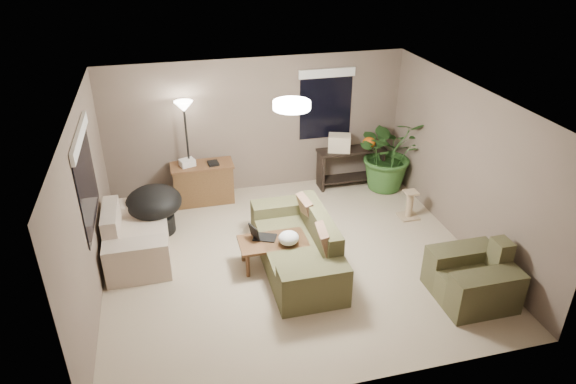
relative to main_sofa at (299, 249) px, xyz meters
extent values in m
plane|color=#BDAC8C|center=(-0.07, 0.19, -0.29)|extent=(5.50, 5.50, 0.00)
plane|color=white|center=(-0.07, 0.19, 2.21)|extent=(5.50, 5.50, 0.00)
plane|color=#6E5D51|center=(-0.07, 2.69, 0.96)|extent=(5.50, 0.00, 5.50)
plane|color=#6E5D51|center=(-0.07, -2.31, 0.96)|extent=(5.50, 0.00, 5.50)
plane|color=#6E5D51|center=(-2.82, 0.19, 0.96)|extent=(0.00, 5.00, 5.00)
plane|color=#6E5D51|center=(2.68, 0.19, 0.96)|extent=(0.00, 5.00, 5.00)
cube|color=brown|center=(-0.04, 0.00, -0.08)|extent=(0.95, 1.48, 0.42)
cube|color=#454429|center=(0.32, 0.00, 0.34)|extent=(0.22, 1.48, 0.43)
cube|color=brown|center=(-0.04, -0.92, 0.01)|extent=(0.95, 0.36, 0.60)
cube|color=#4D4B2E|center=(-0.04, 0.92, 0.01)|extent=(0.95, 0.36, 0.60)
cube|color=#8C7251|center=(0.26, -0.45, 0.36)|extent=(0.28, 0.47, 0.47)
cube|color=#8C7251|center=(0.26, 0.45, 0.36)|extent=(0.27, 0.47, 0.47)
cube|color=beige|center=(-2.31, 0.87, -0.08)|extent=(0.90, 0.88, 0.42)
cube|color=beige|center=(-2.65, 0.87, 0.34)|extent=(0.22, 0.88, 0.43)
cube|color=beige|center=(-2.31, 0.25, 0.01)|extent=(0.90, 0.36, 0.60)
cube|color=beige|center=(-2.31, 1.49, 0.01)|extent=(0.90, 0.36, 0.60)
cube|color=brown|center=(2.07, -1.27, -0.08)|extent=(0.95, 0.28, 0.42)
cube|color=brown|center=(2.44, -1.27, 0.34)|extent=(0.22, 0.28, 0.43)
cube|color=#47452B|center=(2.07, -1.59, 0.01)|extent=(0.95, 0.36, 0.60)
cube|color=#48452B|center=(2.07, -0.95, 0.01)|extent=(0.95, 0.36, 0.60)
cube|color=brown|center=(-0.36, 0.12, 0.11)|extent=(1.00, 0.55, 0.04)
cylinder|color=brown|center=(-0.78, -0.08, -0.10)|extent=(0.06, 0.06, 0.38)
cylinder|color=brown|center=(0.06, -0.08, -0.10)|extent=(0.06, 0.06, 0.38)
cylinder|color=brown|center=(-0.78, 0.32, -0.10)|extent=(0.06, 0.06, 0.38)
cylinder|color=brown|center=(0.06, 0.32, -0.10)|extent=(0.06, 0.06, 0.38)
cube|color=black|center=(-0.46, 0.22, 0.13)|extent=(0.39, 0.34, 0.02)
cube|color=black|center=(-0.62, 0.22, 0.25)|extent=(0.14, 0.24, 0.22)
ellipsoid|color=white|center=(-0.16, -0.03, 0.23)|extent=(0.37, 0.35, 0.21)
cube|color=brown|center=(-1.16, 2.34, 0.06)|extent=(1.05, 0.45, 0.71)
cube|color=brown|center=(-1.16, 2.34, 0.44)|extent=(1.10, 0.50, 0.04)
cube|color=silver|center=(-1.41, 2.34, 0.52)|extent=(0.30, 0.27, 0.12)
cube|color=black|center=(-0.96, 2.29, 0.48)|extent=(0.20, 0.24, 0.04)
cube|color=black|center=(1.66, 2.33, 0.44)|extent=(1.30, 0.40, 0.04)
cube|color=black|center=(1.06, 2.33, 0.06)|extent=(0.05, 0.38, 0.71)
cube|color=black|center=(2.26, 2.33, 0.06)|extent=(0.05, 0.38, 0.71)
cube|color=black|center=(1.66, 2.33, -0.14)|extent=(1.25, 0.36, 0.03)
ellipsoid|color=orange|center=(2.01, 2.33, 0.56)|extent=(0.32, 0.32, 0.20)
cube|color=beige|center=(1.41, 2.33, 0.61)|extent=(0.49, 0.43, 0.31)
cylinder|color=black|center=(-2.03, 1.50, -0.14)|extent=(0.60, 0.60, 0.30)
ellipsoid|color=black|center=(-2.03, 1.50, 0.26)|extent=(0.91, 0.91, 0.50)
cylinder|color=black|center=(-1.37, 2.38, -0.28)|extent=(0.28, 0.28, 0.02)
cylinder|color=black|center=(-1.37, 2.38, 0.61)|extent=(0.04, 0.04, 1.78)
cone|color=white|center=(-1.37, 2.38, 1.53)|extent=(0.32, 0.32, 0.18)
cylinder|color=white|center=(-0.07, 0.19, 2.15)|extent=(0.50, 0.50, 0.10)
imported|color=#2D5923|center=(2.32, 2.05, 0.27)|extent=(1.31, 1.46, 1.14)
cube|color=tan|center=(2.23, 0.90, -0.28)|extent=(0.32, 0.32, 0.03)
cylinder|color=tan|center=(2.23, 0.90, -0.04)|extent=(0.12, 0.12, 0.44)
cube|color=tan|center=(2.23, 0.90, 0.19)|extent=(0.22, 0.22, 0.03)
cube|color=black|center=(-2.80, 0.49, 1.26)|extent=(0.01, 1.50, 1.30)
cube|color=white|center=(-2.78, 0.49, 1.86)|extent=(0.05, 1.56, 0.16)
cube|color=black|center=(1.23, 2.67, 1.26)|extent=(1.00, 0.01, 1.30)
cube|color=white|center=(1.23, 2.65, 1.86)|extent=(1.06, 0.05, 0.16)
camera|label=1|loc=(-1.69, -6.07, 4.28)|focal=32.00mm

